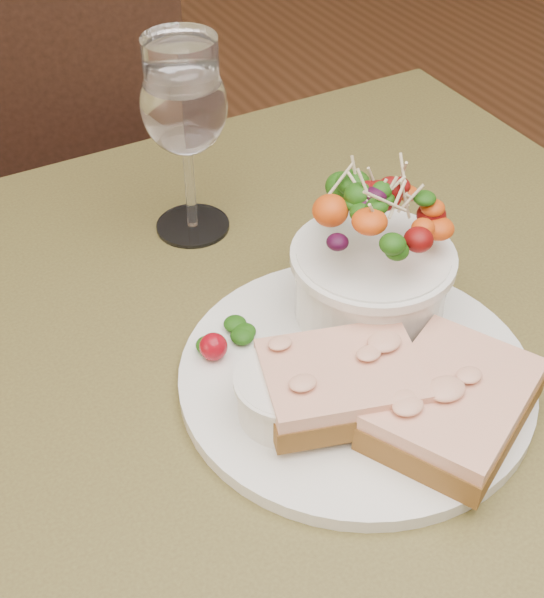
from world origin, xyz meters
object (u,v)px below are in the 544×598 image
sandwich_front (453,404)px  ramekin (287,394)px  dinner_plate (356,376)px  salad_bowl (373,254)px  cafe_table (307,457)px  sandwich_back (342,382)px  wine_glass (184,111)px  chair_far (72,312)px

sandwich_front → ramekin: ramekin is taller
dinner_plate → salad_bowl: salad_bowl is taller
sandwich_front → ramekin: size_ratio=2.17×
cafe_table → dinner_plate: dinner_plate is taller
cafe_table → dinner_plate: (0.03, -0.02, 0.11)m
sandwich_back → ramekin: sandwich_back is taller
sandwich_front → dinner_plate: bearing=85.6°
dinner_plate → sandwich_back: (-0.03, -0.02, 0.03)m
ramekin → wine_glass: 0.28m
chair_far → wine_glass: size_ratio=5.14×
chair_far → salad_bowl: size_ratio=7.09×
cafe_table → wine_glass: (0.00, 0.22, 0.22)m
sandwich_front → ramekin: (-0.10, 0.06, 0.00)m
sandwich_front → ramekin: 0.12m
cafe_table → ramekin: size_ratio=11.27×
cafe_table → sandwich_back: (-0.00, -0.05, 0.14)m
cafe_table → ramekin: ramekin is taller
sandwich_front → wine_glass: (-0.06, 0.32, 0.09)m
sandwich_back → salad_bowl: salad_bowl is taller
chair_far → sandwich_back: chair_far is taller
sandwich_front → salad_bowl: 0.13m
chair_far → salad_bowl: chair_far is taller
chair_far → dinner_plate: chair_far is taller
ramekin → chair_far: bearing=89.6°
cafe_table → sandwich_back: 0.15m
wine_glass → sandwich_back: bearing=-91.1°
chair_far → sandwich_front: 0.93m
cafe_table → salad_bowl: 0.19m
salad_bowl → wine_glass: size_ratio=0.73×
wine_glass → dinner_plate: bearing=-84.4°
ramekin → salad_bowl: salad_bowl is taller
sandwich_back → sandwich_front: bearing=-22.9°
sandwich_front → wine_glass: wine_glass is taller
salad_bowl → ramekin: bearing=-150.4°
ramekin → cafe_table: bearing=39.9°
chair_far → dinner_plate: bearing=114.9°
dinner_plate → sandwich_front: 0.08m
dinner_plate → chair_far: bearing=94.9°
chair_far → dinner_plate: 0.86m
dinner_plate → ramekin: size_ratio=3.83×
sandwich_back → wine_glass: (0.01, 0.27, 0.09)m
chair_far → sandwich_front: chair_far is taller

